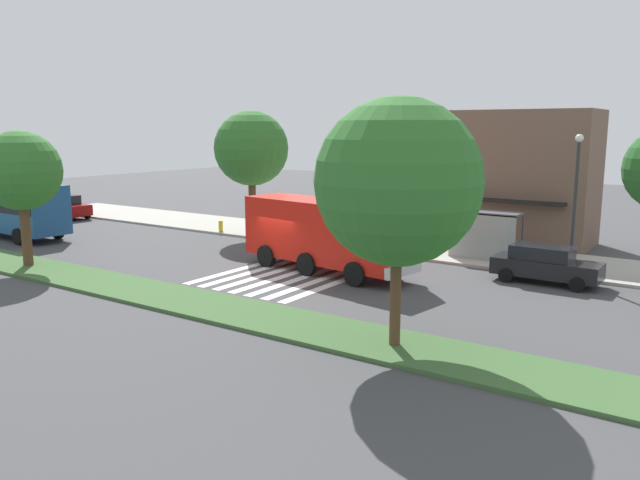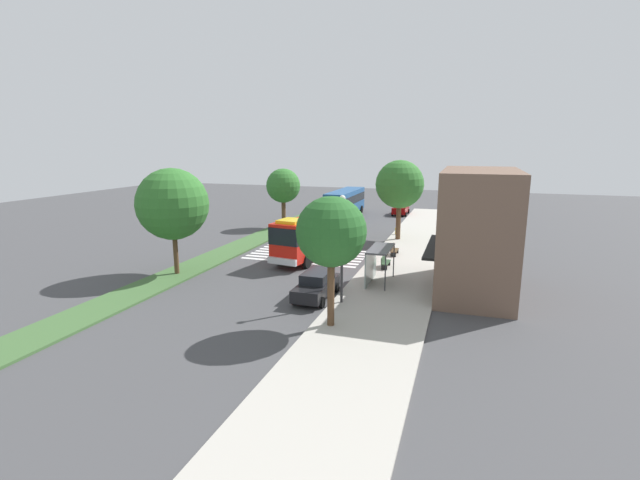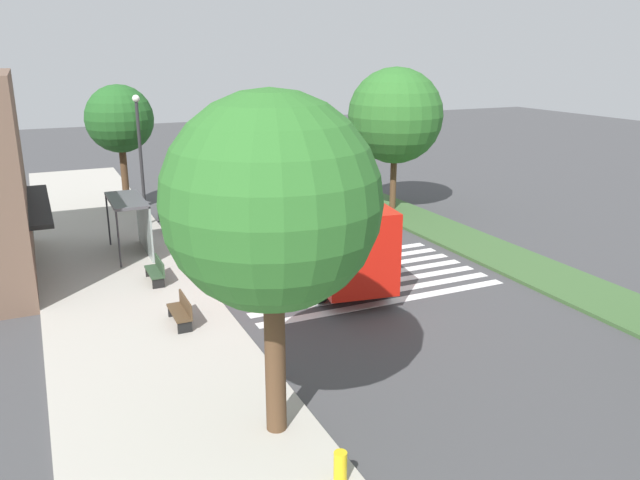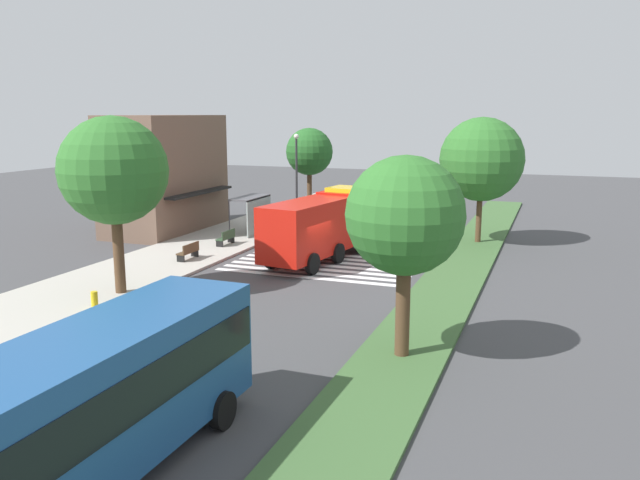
{
  "view_description": "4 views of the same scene",
  "coord_description": "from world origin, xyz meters",
  "px_view_note": "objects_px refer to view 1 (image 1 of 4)",
  "views": [
    {
      "loc": [
        18.87,
        -23.95,
        6.86
      ],
      "look_at": [
        1.3,
        1.7,
        1.3
      ],
      "focal_mm": 35.15,
      "sensor_mm": 36.0,
      "label": 1
    },
    {
      "loc": [
        37.51,
        13.0,
        9.47
      ],
      "look_at": [
        1.37,
        1.17,
        1.42
      ],
      "focal_mm": 25.53,
      "sensor_mm": 36.0,
      "label": 2
    },
    {
      "loc": [
        -19.42,
        11.0,
        8.66
      ],
      "look_at": [
        1.9,
        1.22,
        1.57
      ],
      "focal_mm": 35.38,
      "sensor_mm": 36.0,
      "label": 3
    },
    {
      "loc": [
        -30.27,
        -11.59,
        8.04
      ],
      "look_at": [
        2.48,
        0.64,
        1.13
      ],
      "focal_mm": 36.14,
      "sensor_mm": 36.0,
      "label": 4
    }
  ],
  "objects_px": {
    "fire_hydrant": "(221,226)",
    "bus_stop_shelter": "(484,226)",
    "parked_car_mid": "(545,264)",
    "median_tree_west": "(398,182)",
    "parked_car_west": "(64,207)",
    "sidewalk_tree_far_west": "(251,149)",
    "bench_near_shelter": "(413,242)",
    "street_lamp": "(575,193)",
    "transit_bus": "(3,204)",
    "fire_truck": "(332,231)",
    "median_tree_far_west": "(21,171)",
    "bench_west_of_shelter": "(348,235)"
  },
  "relations": [
    {
      "from": "bus_stop_shelter",
      "to": "fire_truck",
      "type": "bearing_deg",
      "value": -127.13
    },
    {
      "from": "bench_near_shelter",
      "to": "median_tree_far_west",
      "type": "height_order",
      "value": "median_tree_far_west"
    },
    {
      "from": "parked_car_mid",
      "to": "transit_bus",
      "type": "distance_m",
      "value": 33.0
    },
    {
      "from": "parked_car_west",
      "to": "sidewalk_tree_far_west",
      "type": "bearing_deg",
      "value": 7.32
    },
    {
      "from": "street_lamp",
      "to": "median_tree_far_west",
      "type": "bearing_deg",
      "value": -149.86
    },
    {
      "from": "bench_west_of_shelter",
      "to": "sidewalk_tree_far_west",
      "type": "height_order",
      "value": "sidewalk_tree_far_west"
    },
    {
      "from": "transit_bus",
      "to": "bus_stop_shelter",
      "type": "relative_size",
      "value": 3.18
    },
    {
      "from": "transit_bus",
      "to": "fire_hydrant",
      "type": "height_order",
      "value": "transit_bus"
    },
    {
      "from": "street_lamp",
      "to": "parked_car_west",
      "type": "bearing_deg",
      "value": -177.19
    },
    {
      "from": "fire_truck",
      "to": "bench_west_of_shelter",
      "type": "distance_m",
      "value": 7.52
    },
    {
      "from": "fire_truck",
      "to": "parked_car_mid",
      "type": "bearing_deg",
      "value": 31.21
    },
    {
      "from": "fire_hydrant",
      "to": "bus_stop_shelter",
      "type": "bearing_deg",
      "value": 4.02
    },
    {
      "from": "transit_bus",
      "to": "bus_stop_shelter",
      "type": "xyz_separation_m",
      "value": [
        28.33,
        9.76,
        -0.17
      ]
    },
    {
      "from": "bench_west_of_shelter",
      "to": "median_tree_far_west",
      "type": "relative_size",
      "value": 0.24
    },
    {
      "from": "street_lamp",
      "to": "median_tree_far_west",
      "type": "relative_size",
      "value": 0.97
    },
    {
      "from": "transit_bus",
      "to": "fire_hydrant",
      "type": "xyz_separation_m",
      "value": [
        10.91,
        8.54,
        -1.57
      ]
    },
    {
      "from": "bus_stop_shelter",
      "to": "parked_car_mid",
      "type": "bearing_deg",
      "value": -36.63
    },
    {
      "from": "fire_truck",
      "to": "median_tree_west",
      "type": "height_order",
      "value": "median_tree_west"
    },
    {
      "from": "sidewalk_tree_far_west",
      "to": "fire_hydrant",
      "type": "distance_m",
      "value": 5.62
    },
    {
      "from": "bench_west_of_shelter",
      "to": "street_lamp",
      "type": "relative_size",
      "value": 0.25
    },
    {
      "from": "bench_near_shelter",
      "to": "sidewalk_tree_far_west",
      "type": "relative_size",
      "value": 0.2
    },
    {
      "from": "median_tree_west",
      "to": "bench_west_of_shelter",
      "type": "bearing_deg",
      "value": 126.64
    },
    {
      "from": "bench_near_shelter",
      "to": "street_lamp",
      "type": "xyz_separation_m",
      "value": [
        8.61,
        -1.09,
        3.34
      ]
    },
    {
      "from": "transit_bus",
      "to": "street_lamp",
      "type": "xyz_separation_m",
      "value": [
        32.94,
        8.64,
        1.87
      ]
    },
    {
      "from": "bus_stop_shelter",
      "to": "fire_hydrant",
      "type": "relative_size",
      "value": 5.0
    },
    {
      "from": "parked_car_mid",
      "to": "bus_stop_shelter",
      "type": "distance_m",
      "value": 5.0
    },
    {
      "from": "fire_truck",
      "to": "bench_west_of_shelter",
      "type": "relative_size",
      "value": 5.89
    },
    {
      "from": "median_tree_far_west",
      "to": "fire_hydrant",
      "type": "distance_m",
      "value": 13.79
    },
    {
      "from": "parked_car_west",
      "to": "bus_stop_shelter",
      "type": "xyz_separation_m",
      "value": [
        32.13,
        2.92,
        0.97
      ]
    },
    {
      "from": "street_lamp",
      "to": "median_tree_west",
      "type": "xyz_separation_m",
      "value": [
        -2.26,
        -13.18,
        1.32
      ]
    },
    {
      "from": "parked_car_mid",
      "to": "median_tree_west",
      "type": "relative_size",
      "value": 0.6
    },
    {
      "from": "transit_bus",
      "to": "bench_near_shelter",
      "type": "relative_size",
      "value": 6.95
    },
    {
      "from": "parked_car_west",
      "to": "transit_bus",
      "type": "bearing_deg",
      "value": -61.0
    },
    {
      "from": "transit_bus",
      "to": "median_tree_west",
      "type": "relative_size",
      "value": 1.45
    },
    {
      "from": "median_tree_west",
      "to": "parked_car_mid",
      "type": "bearing_deg",
      "value": 82.09
    },
    {
      "from": "bus_stop_shelter",
      "to": "fire_hydrant",
      "type": "xyz_separation_m",
      "value": [
        -17.42,
        -1.22,
        -1.4
      ]
    },
    {
      "from": "street_lamp",
      "to": "fire_hydrant",
      "type": "relative_size",
      "value": 9.23
    },
    {
      "from": "parked_car_mid",
      "to": "median_tree_west",
      "type": "bearing_deg",
      "value": -97.52
    },
    {
      "from": "transit_bus",
      "to": "bench_near_shelter",
      "type": "height_order",
      "value": "transit_bus"
    },
    {
      "from": "parked_car_mid",
      "to": "fire_truck",
      "type": "bearing_deg",
      "value": -156.92
    },
    {
      "from": "fire_truck",
      "to": "transit_bus",
      "type": "relative_size",
      "value": 0.85
    },
    {
      "from": "bench_near_shelter",
      "to": "bus_stop_shelter",
      "type": "bearing_deg",
      "value": 0.52
    },
    {
      "from": "transit_bus",
      "to": "street_lamp",
      "type": "relative_size",
      "value": 1.72
    },
    {
      "from": "bench_west_of_shelter",
      "to": "transit_bus",
      "type": "bearing_deg",
      "value": -154.15
    },
    {
      "from": "fire_truck",
      "to": "bench_near_shelter",
      "type": "relative_size",
      "value": 5.89
    },
    {
      "from": "transit_bus",
      "to": "street_lamp",
      "type": "height_order",
      "value": "street_lamp"
    },
    {
      "from": "sidewalk_tree_far_west",
      "to": "median_tree_far_west",
      "type": "xyz_separation_m",
      "value": [
        -3.03,
        -13.58,
        -0.78
      ]
    },
    {
      "from": "bench_west_of_shelter",
      "to": "fire_hydrant",
      "type": "relative_size",
      "value": 2.29
    },
    {
      "from": "parked_car_mid",
      "to": "transit_bus",
      "type": "bearing_deg",
      "value": -167.64
    },
    {
      "from": "street_lamp",
      "to": "sidewalk_tree_far_west",
      "type": "bearing_deg",
      "value": 178.84
    }
  ]
}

